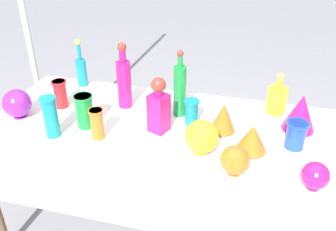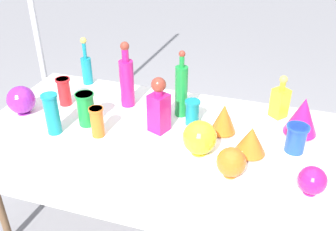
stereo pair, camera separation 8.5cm
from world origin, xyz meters
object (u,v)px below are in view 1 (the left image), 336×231
slender_vase_0 (60,93)px  slender_vase_2 (85,110)px  round_bowl_3 (17,103)px  square_decanter_0 (159,107)px  slender_vase_3 (97,123)px  slender_vase_4 (192,111)px  fluted_vase_2 (301,112)px  canopy_pole (24,18)px  fluted_vase_0 (223,117)px  round_bowl_2 (315,176)px  tall_bottle_3 (81,69)px  slender_vase_1 (296,134)px  fluted_vase_1 (252,138)px  cardboard_box_behind_left (139,128)px  round_bowl_1 (202,137)px  slender_vase_5 (51,116)px  tall_bottle_0 (180,89)px  tall_bottle_2 (124,81)px  round_bowl_0 (235,160)px  square_decanter_1 (277,98)px

slender_vase_0 → slender_vase_2: bearing=-34.9°
round_bowl_3 → square_decanter_0: bearing=4.7°
slender_vase_3 → slender_vase_4: slender_vase_3 is taller
slender_vase_3 → fluted_vase_2: size_ratio=0.78×
slender_vase_3 → canopy_pole: bearing=138.3°
fluted_vase_2 → slender_vase_3: bearing=-161.6°
fluted_vase_0 → round_bowl_2: fluted_vase_0 is taller
tall_bottle_3 → slender_vase_1: bearing=-15.9°
fluted_vase_2 → canopy_pole: 1.95m
fluted_vase_1 → cardboard_box_behind_left: bearing=133.9°
slender_vase_2 → round_bowl_1: (0.66, -0.08, -0.01)m
tall_bottle_3 → round_bowl_2: bearing=-25.6°
slender_vase_5 → round_bowl_2: slender_vase_5 is taller
tall_bottle_0 → slender_vase_4: bearing=-42.2°
slender_vase_1 → fluted_vase_0: 0.37m
tall_bottle_3 → slender_vase_5: size_ratio=1.42×
tall_bottle_2 → slender_vase_1: 1.00m
fluted_vase_1 → canopy_pole: canopy_pole is taller
slender_vase_5 → round_bowl_0: bearing=-4.3°
slender_vase_3 → slender_vase_0: bearing=144.0°
slender_vase_5 → cardboard_box_behind_left: (0.09, 1.09, -0.73)m
slender_vase_2 → slender_vase_1: bearing=4.3°
cardboard_box_behind_left → round_bowl_2: bearing=-44.1°
square_decanter_1 → slender_vase_0: 1.27m
square_decanter_0 → square_decanter_1: bearing=29.8°
slender_vase_5 → round_bowl_1: (0.78, 0.05, -0.03)m
fluted_vase_0 → round_bowl_0: 0.36m
fluted_vase_2 → fluted_vase_0: bearing=-164.0°
tall_bottle_2 → fluted_vase_2: 1.00m
fluted_vase_0 → cardboard_box_behind_left: (-0.77, 0.82, -0.70)m
tall_bottle_0 → fluted_vase_0: bearing=-23.3°
tall_bottle_3 → slender_vase_3: tall_bottle_3 is taller
slender_vase_3 → fluted_vase_1: size_ratio=1.08×
slender_vase_1 → round_bowl_1: size_ratio=0.82×
round_bowl_1 → slender_vase_5: bearing=-176.2°
square_decanter_1 → fluted_vase_1: 0.43m
cardboard_box_behind_left → slender_vase_1: bearing=-37.6°
tall_bottle_0 → fluted_vase_1: (0.43, -0.26, -0.08)m
round_bowl_2 → round_bowl_3: round_bowl_3 is taller
slender_vase_3 → slender_vase_5: (-0.24, -0.04, 0.03)m
tall_bottle_3 → cardboard_box_behind_left: size_ratio=0.64×
slender_vase_1 → slender_vase_2: size_ratio=0.77×
round_bowl_1 → cardboard_box_behind_left: size_ratio=0.35×
round_bowl_2 → round_bowl_3: 1.61m
slender_vase_4 → canopy_pole: canopy_pole is taller
fluted_vase_0 → fluted_vase_1: 0.22m
round_bowl_0 → tall_bottle_0: bearing=128.5°
slender_vase_1 → cardboard_box_behind_left: size_ratio=0.29×
slender_vase_4 → square_decanter_0: bearing=-143.4°
tall_bottle_3 → square_decanter_0: tall_bottle_3 is taller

